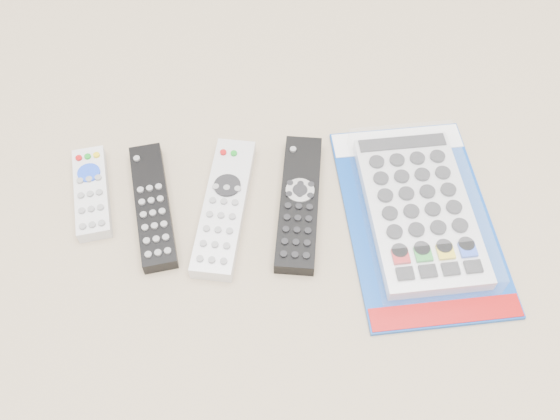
{
  "coord_description": "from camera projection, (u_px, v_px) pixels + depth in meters",
  "views": [
    {
      "loc": [
        0.01,
        -0.43,
        0.69
      ],
      "look_at": [
        0.04,
        0.03,
        0.01
      ],
      "focal_mm": 40.0,
      "sensor_mm": 36.0,
      "label": 1
    }
  ],
  "objects": [
    {
      "name": "remote_large_black",
      "position": [
        299.0,
        202.0,
        0.83
      ],
      "size": [
        0.08,
        0.22,
        0.02
      ],
      "rotation": [
        0.0,
        0.0,
        -0.15
      ],
      "color": "black",
      "rests_on": "ground"
    },
    {
      "name": "remote_silver_dvd",
      "position": [
        224.0,
        207.0,
        0.83
      ],
      "size": [
        0.09,
        0.22,
        0.02
      ],
      "rotation": [
        0.0,
        0.0,
        -0.18
      ],
      "color": "silver",
      "rests_on": "ground"
    },
    {
      "name": "remote_slim_black",
      "position": [
        153.0,
        206.0,
        0.83
      ],
      "size": [
        0.07,
        0.2,
        0.02
      ],
      "rotation": [
        0.0,
        0.0,
        0.16
      ],
      "color": "black",
      "rests_on": "ground"
    },
    {
      "name": "jumbo_remote_packaged",
      "position": [
        420.0,
        209.0,
        0.82
      ],
      "size": [
        0.2,
        0.32,
        0.04
      ],
      "rotation": [
        0.0,
        0.0,
        0.05
      ],
      "color": "#0D3D98",
      "rests_on": "ground"
    },
    {
      "name": "remote_small_grey",
      "position": [
        92.0,
        192.0,
        0.84
      ],
      "size": [
        0.07,
        0.15,
        0.02
      ],
      "rotation": [
        0.0,
        0.0,
        0.16
      ],
      "color": "silver",
      "rests_on": "ground"
    }
  ]
}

